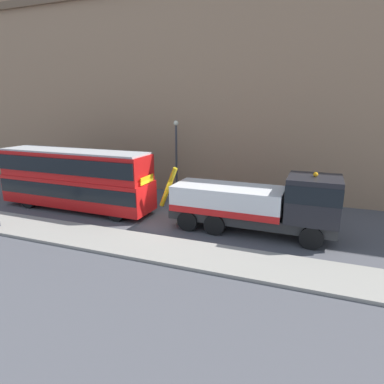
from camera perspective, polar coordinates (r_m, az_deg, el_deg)
ground_plane at (r=20.48m, az=-4.97°, el=-4.74°), size 120.00×120.00×0.00m
near_kerb at (r=17.04m, az=-11.13°, el=-8.89°), size 60.00×2.80×0.15m
building_facade at (r=26.03m, az=1.82°, el=17.55°), size 60.00×1.50×16.00m
recovery_tow_truck at (r=18.02m, az=11.77°, el=-1.88°), size 10.17×2.80×3.67m
double_decker_bus at (r=23.13m, az=-19.91°, el=2.45°), size 11.09×2.75×4.06m
street_lamp at (r=24.66m, az=-2.77°, el=6.98°), size 0.36×0.36×5.83m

